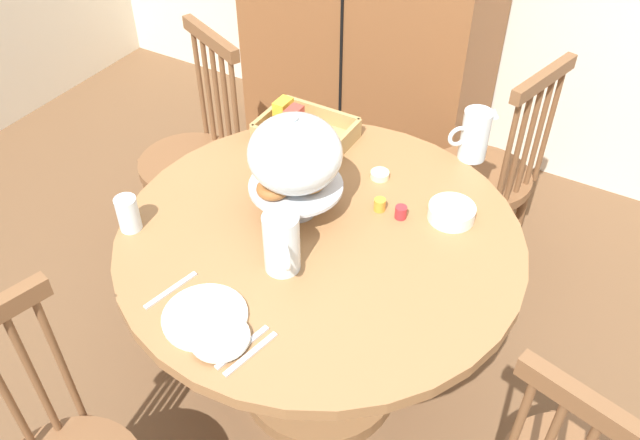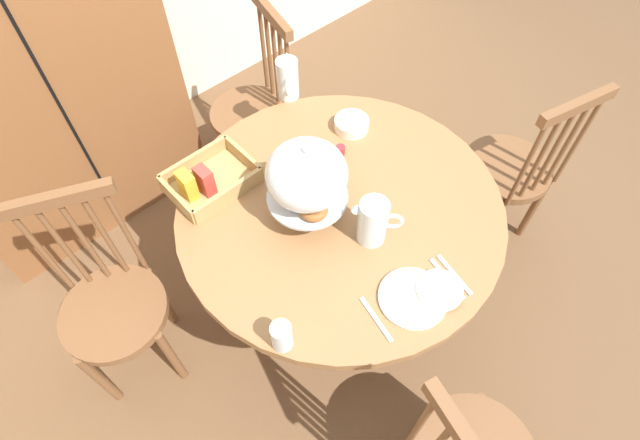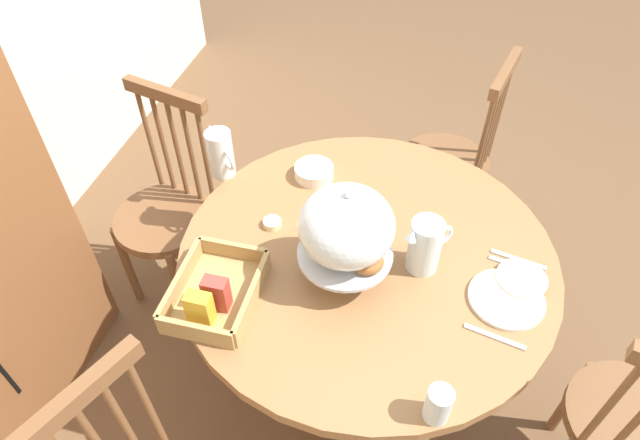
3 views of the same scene
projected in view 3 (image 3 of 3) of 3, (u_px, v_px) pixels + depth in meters
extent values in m
plane|color=brown|center=(389.00, 365.00, 2.26)|extent=(10.00, 10.00, 0.00)
cylinder|color=olive|center=(366.00, 255.00, 1.74)|extent=(1.19, 1.19, 0.04)
cylinder|color=brown|center=(360.00, 315.00, 1.97)|extent=(0.14, 0.14, 0.63)
cylinder|color=brown|center=(356.00, 365.00, 2.23)|extent=(0.56, 0.56, 0.06)
cylinder|color=brown|center=(163.00, 219.00, 2.23)|extent=(0.40, 0.40, 0.04)
cylinder|color=brown|center=(127.00, 265.00, 2.35)|extent=(0.04, 0.04, 0.45)
cylinder|color=brown|center=(178.00, 290.00, 2.25)|extent=(0.04, 0.04, 0.45)
cylinder|color=brown|center=(169.00, 224.00, 2.52)|extent=(0.04, 0.04, 0.45)
cylinder|color=brown|center=(218.00, 246.00, 2.43)|extent=(0.04, 0.04, 0.45)
cylinder|color=brown|center=(149.00, 141.00, 2.20)|extent=(0.02, 0.02, 0.48)
cylinder|color=brown|center=(163.00, 146.00, 2.18)|extent=(0.02, 0.02, 0.48)
cylinder|color=brown|center=(177.00, 151.00, 2.16)|extent=(0.02, 0.02, 0.48)
cylinder|color=brown|center=(191.00, 157.00, 2.13)|extent=(0.02, 0.02, 0.48)
cylinder|color=brown|center=(205.00, 162.00, 2.11)|extent=(0.02, 0.02, 0.48)
cube|color=brown|center=(163.00, 94.00, 1.97)|extent=(0.12, 0.36, 0.05)
cylinder|color=brown|center=(126.00, 430.00, 1.37)|extent=(0.02, 0.02, 0.48)
cylinder|color=brown|center=(148.00, 409.00, 1.41)|extent=(0.02, 0.02, 0.48)
cube|color=brown|center=(68.00, 402.00, 1.14)|extent=(0.34, 0.18, 0.05)
cylinder|color=brown|center=(632.00, 423.00, 1.62)|extent=(0.40, 0.40, 0.04)
cylinder|color=brown|center=(569.00, 399.00, 1.92)|extent=(0.04, 0.04, 0.45)
cylinder|color=brown|center=(633.00, 423.00, 1.38)|extent=(0.02, 0.02, 0.48)
cylinder|color=brown|center=(604.00, 410.00, 1.40)|extent=(0.02, 0.02, 0.48)
cylinder|color=brown|center=(443.00, 162.00, 2.49)|extent=(0.40, 0.40, 0.04)
cylinder|color=brown|center=(419.00, 173.00, 2.78)|extent=(0.04, 0.04, 0.45)
cylinder|color=brown|center=(398.00, 207.00, 2.60)|extent=(0.04, 0.04, 0.45)
cylinder|color=brown|center=(473.00, 190.00, 2.69)|extent=(0.04, 0.04, 0.45)
cylinder|color=brown|center=(455.00, 226.00, 2.51)|extent=(0.04, 0.04, 0.45)
cylinder|color=brown|center=(499.00, 112.00, 2.35)|extent=(0.02, 0.02, 0.48)
cylinder|color=brown|center=(494.00, 120.00, 2.31)|extent=(0.02, 0.02, 0.48)
cylinder|color=brown|center=(490.00, 129.00, 2.26)|extent=(0.02, 0.02, 0.48)
cylinder|color=brown|center=(485.00, 138.00, 2.22)|extent=(0.02, 0.02, 0.48)
cylinder|color=brown|center=(480.00, 147.00, 2.18)|extent=(0.02, 0.02, 0.48)
cube|color=brown|center=(505.00, 73.00, 2.08)|extent=(0.36, 0.12, 0.05)
cylinder|color=silver|center=(343.00, 272.00, 1.65)|extent=(0.12, 0.12, 0.02)
cylinder|color=silver|center=(343.00, 265.00, 1.62)|extent=(0.03, 0.03, 0.09)
cylinder|color=silver|center=(344.00, 253.00, 1.59)|extent=(0.28, 0.28, 0.01)
torus|color=#B27033|center=(344.00, 237.00, 1.60)|extent=(0.10, 0.10, 0.03)
torus|color=#D19347|center=(332.00, 249.00, 1.57)|extent=(0.10, 0.10, 0.03)
torus|color=#935628|center=(366.00, 261.00, 1.53)|extent=(0.10, 0.10, 0.03)
ellipsoid|color=silver|center=(345.00, 226.00, 1.50)|extent=(0.27, 0.27, 0.22)
sphere|color=silver|center=(346.00, 193.00, 1.42)|extent=(0.02, 0.02, 0.02)
cylinder|color=silver|center=(423.00, 245.00, 1.61)|extent=(0.10, 0.10, 0.18)
cylinder|color=orange|center=(422.00, 251.00, 1.63)|extent=(0.09, 0.09, 0.12)
cone|color=silver|center=(410.00, 235.00, 1.54)|extent=(0.05, 0.05, 0.03)
torus|color=silver|center=(441.00, 235.00, 1.63)|extent=(0.06, 0.06, 0.07)
cylinder|color=silver|center=(219.00, 153.00, 1.93)|extent=(0.09, 0.09, 0.18)
cylinder|color=white|center=(220.00, 159.00, 1.95)|extent=(0.08, 0.08, 0.12)
cone|color=silver|center=(209.00, 128.00, 1.91)|extent=(0.05, 0.05, 0.03)
torus|color=silver|center=(228.00, 160.00, 1.89)|extent=(0.06, 0.07, 0.07)
cube|color=tan|center=(216.00, 295.00, 1.59)|extent=(0.30, 0.22, 0.01)
cube|color=tan|center=(251.00, 297.00, 1.55)|extent=(0.30, 0.02, 0.07)
cube|color=tan|center=(179.00, 282.00, 1.59)|extent=(0.30, 0.02, 0.07)
cube|color=tan|center=(194.00, 332.00, 1.47)|extent=(0.02, 0.22, 0.07)
cube|color=tan|center=(233.00, 251.00, 1.67)|extent=(0.02, 0.22, 0.07)
cube|color=gold|center=(198.00, 308.00, 1.48)|extent=(0.05, 0.07, 0.11)
cube|color=#B23D33|center=(215.00, 293.00, 1.52)|extent=(0.04, 0.07, 0.11)
cylinder|color=white|center=(505.00, 299.00, 1.58)|extent=(0.22, 0.22, 0.01)
cylinder|color=white|center=(520.00, 278.00, 1.62)|extent=(0.15, 0.15, 0.01)
cylinder|color=white|center=(313.00, 172.00, 1.96)|extent=(0.14, 0.14, 0.04)
cylinder|color=silver|center=(436.00, 404.00, 1.30)|extent=(0.06, 0.06, 0.11)
cylinder|color=beige|center=(271.00, 223.00, 1.79)|extent=(0.06, 0.06, 0.02)
cylinder|color=#B7282D|center=(324.00, 200.00, 1.86)|extent=(0.04, 0.04, 0.04)
cylinder|color=orange|center=(319.00, 214.00, 1.81)|extent=(0.04, 0.04, 0.04)
cube|color=silver|center=(515.00, 266.00, 1.67)|extent=(0.05, 0.17, 0.01)
cube|color=silver|center=(517.00, 259.00, 1.69)|extent=(0.05, 0.17, 0.01)
cube|color=silver|center=(493.00, 336.00, 1.50)|extent=(0.05, 0.17, 0.01)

